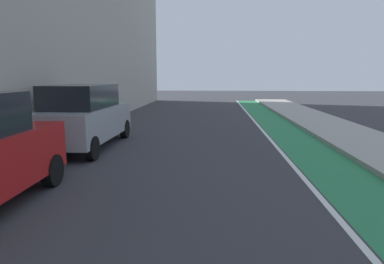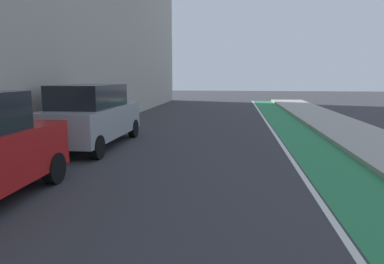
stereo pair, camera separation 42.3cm
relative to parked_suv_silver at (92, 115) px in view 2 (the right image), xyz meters
name	(u,v)px [view 2 (the right image)]	position (x,y,z in m)	size (l,w,h in m)	color
ground_plane	(196,151)	(3.37, -0.29, -1.02)	(87.32, 87.32, 0.00)	#38383D
bike_lane_paint	(306,141)	(6.98, 1.71, -1.01)	(1.60, 39.69, 0.00)	#2D8451
lane_divider_stripe	(279,141)	(6.08, 1.71, -1.01)	(0.12, 39.69, 0.00)	white
sidewalk_right	(371,141)	(9.12, 1.71, -0.95)	(2.68, 39.69, 0.14)	#A8A59E
parked_suv_silver	(92,115)	(0.00, 0.00, 0.00)	(1.85, 4.53, 1.98)	#9EA0A8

